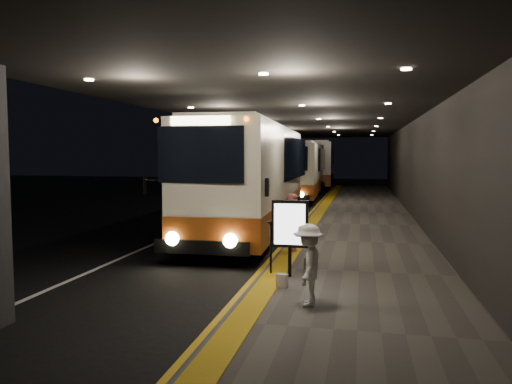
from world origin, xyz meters
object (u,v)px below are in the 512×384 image
Objects in this scene: coach_second at (301,172)px; coach_third at (316,166)px; bag_plain at (282,281)px; passenger_boarding at (294,222)px; info_sign at (290,225)px; coach_main at (253,183)px; stanchion_post at (271,248)px; passenger_waiting_white at (308,265)px; bag_polka at (310,264)px.

coach_third is (-0.07, 11.77, 0.15)m from coach_second.
coach_third is 34.62m from bag_plain.
passenger_boarding is 4.06m from bag_plain.
bag_plain is at bearing -92.32° from info_sign.
passenger_boarding is at bearing -64.68° from coach_main.
passenger_boarding reaches higher than stanchion_post.
passenger_boarding is at bearing 95.07° from info_sign.
passenger_boarding is at bearing -89.76° from coach_third.
passenger_waiting_white is at bearing -73.42° from info_sign.
info_sign is (2.39, -7.03, -0.54)m from coach_main.
stanchion_post is (1.95, -33.36, -1.11)m from coach_third.
coach_second reaches higher than stanchion_post.
passenger_waiting_white is at bearing -63.76° from stanchion_post.
coach_third reaches higher than coach_second.
bag_polka is 1.30m from info_sign.
coach_third is (-0.03, 26.53, 0.01)m from coach_main.
passenger_boarding is 2.86m from stanchion_post.
coach_main is 26.53m from coach_third.
bag_polka is (2.73, -21.07, -1.41)m from coach_second.
bag_plain is at bearing 170.12° from passenger_boarding.
coach_second is at bearing 95.50° from info_sign.
coach_third is at bearing 87.75° from coach_main.
coach_second is at bearing 94.98° from stanchion_post.
stanchion_post is (-0.47, 0.20, -0.57)m from info_sign.
bag_polka is (2.77, -6.31, -1.56)m from coach_main.
coach_third reaches higher than info_sign.
bag_polka is (2.80, -32.84, -1.56)m from coach_third.
passenger_waiting_white is 1.25× the size of stanchion_post.
info_sign reaches higher than passenger_boarding.
coach_second is at bearing -7.64° from passenger_boarding.
coach_main is 7.17m from stanchion_post.
coach_third reaches higher than passenger_boarding.
coach_third is at bearing 88.23° from coach_second.
coach_third is at bearing -9.91° from passenger_boarding.
info_sign reaches higher than passenger_waiting_white.
bag_polka is 1.70m from bag_plain.
coach_third reaches higher than passenger_waiting_white.
coach_main reaches higher than passenger_waiting_white.
passenger_boarding is (2.08, -3.98, -0.88)m from coach_main.
coach_main is at bearing 13.77° from passenger_boarding.
coach_main reaches higher than bag_plain.
coach_third is 44.01× the size of bag_plain.
passenger_boarding is 0.95× the size of info_sign.
bag_plain is 0.24× the size of stanchion_post.
passenger_boarding is 5.81× the size of bag_plain.
passenger_waiting_white is at bearing -88.83° from coach_third.
coach_main is 7.44m from info_sign.
stanchion_post reaches higher than bag_plain.
info_sign is at bearing -85.95° from coach_second.
coach_third is at bearing 94.87° from bag_polka.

